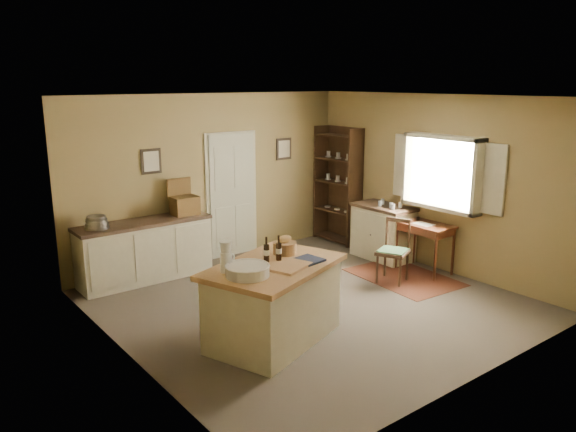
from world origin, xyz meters
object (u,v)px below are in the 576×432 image
shelving_unit (339,185)px  right_cabinet (383,232)px  work_island (273,300)px  desk_chair (393,252)px  sideboard (146,249)px  writing_desk (425,230)px

shelving_unit → right_cabinet: bearing=-97.1°
work_island → desk_chair: work_island is taller
sideboard → writing_desk: sideboard is taller
work_island → right_cabinet: work_island is taller
work_island → right_cabinet: size_ratio=1.79×
writing_desk → shelving_unit: 2.14m
sideboard → writing_desk: 4.23m
shelving_unit → desk_chair: bearing=-112.8°
sideboard → writing_desk: bearing=-33.0°
work_island → shelving_unit: 4.29m
sideboard → right_cabinet: sideboard is taller
desk_chair → sideboard: bearing=117.2°
sideboard → desk_chair: 3.64m
sideboard → shelving_unit: size_ratio=0.95×
work_island → sideboard: work_island is taller
right_cabinet → shelving_unit: shelving_unit is taller
sideboard → right_cabinet: bearing=-22.1°
desk_chair → right_cabinet: (0.73, 0.87, 0.00)m
right_cabinet → sideboard: bearing=157.9°
writing_desk → sideboard: bearing=147.0°
desk_chair → shelving_unit: bearing=43.9°
right_cabinet → shelving_unit: bearing=82.9°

